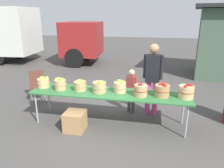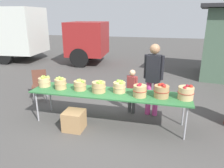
{
  "view_description": "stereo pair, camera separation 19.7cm",
  "coord_description": "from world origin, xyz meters",
  "px_view_note": "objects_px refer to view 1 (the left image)",
  "views": [
    {
      "loc": [
        0.93,
        -4.25,
        2.37
      ],
      "look_at": [
        0.0,
        0.3,
        0.85
      ],
      "focal_mm": 33.9,
      "sensor_mm": 36.0,
      "label": 1
    },
    {
      "loc": [
        1.12,
        -4.21,
        2.37
      ],
      "look_at": [
        0.0,
        0.3,
        0.85
      ],
      "focal_mm": 33.9,
      "sensor_mm": 36.0,
      "label": 2
    }
  ],
  "objects_px": {
    "apple_basket_green_2": "(80,85)",
    "folding_chair": "(37,83)",
    "vendor_adult": "(153,74)",
    "apple_basket_green_4": "(120,86)",
    "market_table": "(109,94)",
    "child_customer": "(131,88)",
    "box_truck": "(14,33)",
    "produce_crate": "(75,121)",
    "apple_basket_red_0": "(141,90)",
    "apple_basket_red_2": "(186,92)",
    "apple_basket_green_1": "(60,84)",
    "apple_basket_green_0": "(43,82)",
    "apple_basket_red_1": "(162,90)",
    "apple_basket_green_3": "(99,87)"
  },
  "relations": [
    {
      "from": "apple_basket_green_0",
      "to": "apple_basket_green_2",
      "type": "bearing_deg",
      "value": -2.17
    },
    {
      "from": "vendor_adult",
      "to": "child_customer",
      "type": "distance_m",
      "value": 0.62
    },
    {
      "from": "vendor_adult",
      "to": "box_truck",
      "type": "height_order",
      "value": "box_truck"
    },
    {
      "from": "apple_basket_red_0",
      "to": "child_customer",
      "type": "distance_m",
      "value": 0.83
    },
    {
      "from": "apple_basket_green_1",
      "to": "apple_basket_red_2",
      "type": "bearing_deg",
      "value": 0.54
    },
    {
      "from": "apple_basket_green_4",
      "to": "market_table",
      "type": "bearing_deg",
      "value": -161.54
    },
    {
      "from": "apple_basket_green_2",
      "to": "folding_chair",
      "type": "xyz_separation_m",
      "value": [
        -1.66,
        0.95,
        -0.36
      ]
    },
    {
      "from": "market_table",
      "to": "child_customer",
      "type": "height_order",
      "value": "child_customer"
    },
    {
      "from": "box_truck",
      "to": "produce_crate",
      "type": "height_order",
      "value": "box_truck"
    },
    {
      "from": "market_table",
      "to": "folding_chair",
      "type": "distance_m",
      "value": 2.53
    },
    {
      "from": "apple_basket_red_0",
      "to": "folding_chair",
      "type": "relative_size",
      "value": 0.34
    },
    {
      "from": "market_table",
      "to": "produce_crate",
      "type": "height_order",
      "value": "market_table"
    },
    {
      "from": "market_table",
      "to": "apple_basket_green_2",
      "type": "bearing_deg",
      "value": 178.91
    },
    {
      "from": "apple_basket_green_3",
      "to": "child_customer",
      "type": "height_order",
      "value": "child_customer"
    },
    {
      "from": "apple_basket_red_1",
      "to": "market_table",
      "type": "bearing_deg",
      "value": 179.7
    },
    {
      "from": "market_table",
      "to": "apple_basket_red_0",
      "type": "xyz_separation_m",
      "value": [
        0.69,
        -0.08,
        0.16
      ]
    },
    {
      "from": "apple_basket_green_1",
      "to": "apple_basket_green_2",
      "type": "distance_m",
      "value": 0.47
    },
    {
      "from": "apple_basket_green_2",
      "to": "produce_crate",
      "type": "height_order",
      "value": "apple_basket_green_2"
    },
    {
      "from": "apple_basket_green_2",
      "to": "apple_basket_red_1",
      "type": "bearing_deg",
      "value": -0.6
    },
    {
      "from": "apple_basket_red_0",
      "to": "box_truck",
      "type": "height_order",
      "value": "box_truck"
    },
    {
      "from": "apple_basket_green_4",
      "to": "folding_chair",
      "type": "height_order",
      "value": "apple_basket_green_4"
    },
    {
      "from": "apple_basket_green_0",
      "to": "vendor_adult",
      "type": "relative_size",
      "value": 0.17
    },
    {
      "from": "apple_basket_green_2",
      "to": "folding_chair",
      "type": "distance_m",
      "value": 1.94
    },
    {
      "from": "apple_basket_red_1",
      "to": "apple_basket_green_3",
      "type": "bearing_deg",
      "value": -179.2
    },
    {
      "from": "child_customer",
      "to": "apple_basket_red_2",
      "type": "bearing_deg",
      "value": 171.58
    },
    {
      "from": "apple_basket_green_0",
      "to": "apple_basket_green_2",
      "type": "height_order",
      "value": "apple_basket_green_0"
    },
    {
      "from": "apple_basket_red_1",
      "to": "box_truck",
      "type": "height_order",
      "value": "box_truck"
    },
    {
      "from": "apple_basket_green_2",
      "to": "child_customer",
      "type": "relative_size",
      "value": 0.26
    },
    {
      "from": "apple_basket_red_0",
      "to": "apple_basket_red_2",
      "type": "bearing_deg",
      "value": 5.23
    },
    {
      "from": "vendor_adult",
      "to": "apple_basket_green_4",
      "type": "bearing_deg",
      "value": 48.91
    },
    {
      "from": "apple_basket_green_0",
      "to": "apple_basket_red_1",
      "type": "bearing_deg",
      "value": -1.13
    },
    {
      "from": "market_table",
      "to": "child_customer",
      "type": "bearing_deg",
      "value": 58.57
    },
    {
      "from": "market_table",
      "to": "child_customer",
      "type": "relative_size",
      "value": 3.12
    },
    {
      "from": "market_table",
      "to": "apple_basket_green_2",
      "type": "distance_m",
      "value": 0.69
    },
    {
      "from": "folding_chair",
      "to": "apple_basket_green_3",
      "type": "bearing_deg",
      "value": -52.64
    },
    {
      "from": "apple_basket_red_1",
      "to": "vendor_adult",
      "type": "height_order",
      "value": "vendor_adult"
    },
    {
      "from": "produce_crate",
      "to": "apple_basket_green_1",
      "type": "bearing_deg",
      "value": 138.76
    },
    {
      "from": "apple_basket_green_3",
      "to": "child_customer",
      "type": "relative_size",
      "value": 0.28
    },
    {
      "from": "apple_basket_green_1",
      "to": "apple_basket_green_0",
      "type": "bearing_deg",
      "value": 171.5
    },
    {
      "from": "market_table",
      "to": "apple_basket_red_2",
      "type": "relative_size",
      "value": 10.71
    },
    {
      "from": "apple_basket_green_0",
      "to": "produce_crate",
      "type": "xyz_separation_m",
      "value": [
        0.94,
        -0.49,
        -0.66
      ]
    },
    {
      "from": "apple_basket_green_2",
      "to": "apple_basket_green_4",
      "type": "relative_size",
      "value": 1.01
    },
    {
      "from": "apple_basket_green_0",
      "to": "apple_basket_green_3",
      "type": "height_order",
      "value": "apple_basket_green_3"
    },
    {
      "from": "apple_basket_red_1",
      "to": "apple_basket_green_2",
      "type": "bearing_deg",
      "value": 179.4
    },
    {
      "from": "apple_basket_green_0",
      "to": "vendor_adult",
      "type": "height_order",
      "value": "vendor_adult"
    },
    {
      "from": "apple_basket_green_1",
      "to": "child_customer",
      "type": "bearing_deg",
      "value": 24.13
    },
    {
      "from": "apple_basket_green_2",
      "to": "apple_basket_green_3",
      "type": "height_order",
      "value": "apple_basket_green_3"
    },
    {
      "from": "vendor_adult",
      "to": "child_customer",
      "type": "xyz_separation_m",
      "value": [
        -0.5,
        -0.01,
        -0.37
      ]
    },
    {
      "from": "apple_basket_red_0",
      "to": "apple_basket_red_1",
      "type": "distance_m",
      "value": 0.45
    },
    {
      "from": "apple_basket_green_0",
      "to": "apple_basket_green_4",
      "type": "bearing_deg",
      "value": 0.86
    }
  ]
}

